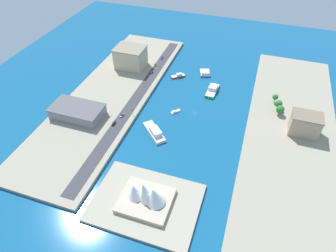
# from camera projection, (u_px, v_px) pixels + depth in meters

# --- Properties ---
(ground_plane) EXTENTS (440.00, 440.00, 0.00)m
(ground_plane) POSITION_uv_depth(u_px,v_px,m) (195.00, 112.00, 256.43)
(ground_plane) COLOR #145684
(quay_west) EXTENTS (70.00, 240.00, 2.64)m
(quay_west) POSITION_uv_depth(u_px,v_px,m) (291.00, 131.00, 236.63)
(quay_west) COLOR #9E937F
(quay_west) RESTS_ON ground_plane
(quay_east) EXTENTS (70.00, 240.00, 2.64)m
(quay_east) POSITION_uv_depth(u_px,v_px,m) (112.00, 94.00, 274.46)
(quay_east) COLOR #9E937F
(quay_east) RESTS_ON ground_plane
(peninsula_point) EXTENTS (67.77, 49.66, 2.00)m
(peninsula_point) POSITION_uv_depth(u_px,v_px,m) (146.00, 203.00, 186.88)
(peninsula_point) COLOR #A89E89
(peninsula_point) RESTS_ON ground_plane
(road_strip) EXTENTS (10.17, 228.00, 0.15)m
(road_strip) POSITION_uv_depth(u_px,v_px,m) (137.00, 98.00, 267.55)
(road_strip) COLOR #38383D
(road_strip) RESTS_ON quay_east
(ferry_green_doubledeck) EXTENTS (10.01, 25.31, 5.43)m
(ferry_green_doubledeck) POSITION_uv_depth(u_px,v_px,m) (212.00, 90.00, 278.02)
(ferry_green_doubledeck) COLOR #2D8C4C
(ferry_green_doubledeck) RESTS_ON ground_plane
(ferry_white_commuter) EXTENTS (24.80, 24.58, 6.35)m
(ferry_white_commuter) POSITION_uv_depth(u_px,v_px,m) (155.00, 132.00, 234.19)
(ferry_white_commuter) COLOR silver
(ferry_white_commuter) RESTS_ON ground_plane
(tugboat_red) EXTENTS (14.46, 12.57, 3.93)m
(tugboat_red) POSITION_uv_depth(u_px,v_px,m) (178.00, 76.00, 297.46)
(tugboat_red) COLOR red
(tugboat_red) RESTS_ON ground_plane
(sailboat_small_white) EXTENTS (7.87, 8.95, 9.34)m
(sailboat_small_white) POSITION_uv_depth(u_px,v_px,m) (175.00, 112.00, 255.72)
(sailboat_small_white) COLOR white
(sailboat_small_white) RESTS_ON ground_plane
(catamaran_blue) EXTENTS (14.01, 17.06, 4.10)m
(catamaran_blue) POSITION_uv_depth(u_px,v_px,m) (205.00, 73.00, 301.39)
(catamaran_blue) COLOR blue
(catamaran_blue) RESTS_ON ground_plane
(apartment_midrise_tan) EXTENTS (22.86, 15.85, 17.43)m
(apartment_midrise_tan) POSITION_uv_depth(u_px,v_px,m) (305.00, 124.00, 227.51)
(apartment_midrise_tan) COLOR tan
(apartment_midrise_tan) RESTS_ON quay_west
(warehouse_low_gray) EXTENTS (43.76, 24.54, 9.26)m
(warehouse_low_gray) POSITION_uv_depth(u_px,v_px,m) (77.00, 111.00, 245.56)
(warehouse_low_gray) COLOR gray
(warehouse_low_gray) RESTS_ON quay_east
(office_block_beige) EXTENTS (29.94, 24.58, 21.14)m
(office_block_beige) POSITION_uv_depth(u_px,v_px,m) (131.00, 57.00, 302.24)
(office_block_beige) COLOR #C6B793
(office_block_beige) RESTS_ON quay_east
(pickup_red) EXTENTS (1.87, 4.29, 1.42)m
(pickup_red) POSITION_uv_depth(u_px,v_px,m) (152.00, 72.00, 298.67)
(pickup_red) COLOR black
(pickup_red) RESTS_ON road_strip
(hatchback_blue) EXTENTS (1.95, 4.93, 1.48)m
(hatchback_blue) POSITION_uv_depth(u_px,v_px,m) (162.00, 58.00, 320.69)
(hatchback_blue) COLOR black
(hatchback_blue) RESTS_ON road_strip
(taxi_yellow_cab) EXTENTS (2.14, 4.36, 1.65)m
(taxi_yellow_cab) POSITION_uv_depth(u_px,v_px,m) (155.00, 65.00, 309.05)
(taxi_yellow_cab) COLOR black
(taxi_yellow_cab) RESTS_ON road_strip
(suv_black) EXTENTS (1.92, 5.08, 1.74)m
(suv_black) POSITION_uv_depth(u_px,v_px,m) (114.00, 123.00, 239.85)
(suv_black) COLOR black
(suv_black) RESTS_ON road_strip
(sedan_silver) EXTENTS (2.06, 5.08, 1.70)m
(sedan_silver) POSITION_uv_depth(u_px,v_px,m) (122.00, 115.00, 247.58)
(sedan_silver) COLOR black
(sedan_silver) RESTS_ON road_strip
(traffic_light_waterfront) EXTENTS (0.36, 0.36, 6.50)m
(traffic_light_waterfront) POSITION_uv_depth(u_px,v_px,m) (132.00, 111.00, 246.67)
(traffic_light_waterfront) COLOR black
(traffic_light_waterfront) RESTS_ON quay_east
(opera_landmark) EXTENTS (32.68, 27.70, 18.09)m
(opera_landmark) POSITION_uv_depth(u_px,v_px,m) (146.00, 196.00, 182.05)
(opera_landmark) COLOR #BCAD93
(opera_landmark) RESTS_ON peninsula_point
(park_tree_cluster) EXTENTS (10.89, 22.43, 9.29)m
(park_tree_cluster) POSITION_uv_depth(u_px,v_px,m) (279.00, 105.00, 250.49)
(park_tree_cluster) COLOR brown
(park_tree_cluster) RESTS_ON quay_west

